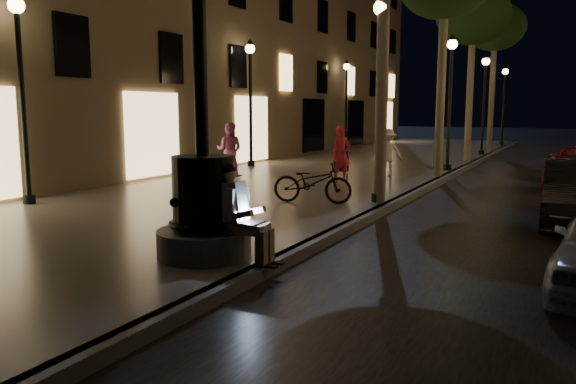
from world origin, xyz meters
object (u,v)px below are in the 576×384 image
Objects in this scene: fountain_lamppost at (203,189)px; bicycle at (312,182)px; tree_third at (473,17)px; lamp_curb_d at (504,95)px; seated_man_laptop at (239,211)px; tree_far at (495,28)px; lamp_curb_b at (451,85)px; lamp_curb_c at (484,91)px; pedestrian_red at (341,154)px; lamp_left_c at (346,93)px; pedestrian_pink at (229,150)px; pedestrian_white at (387,153)px; lamp_left_a at (21,71)px; lamp_curb_a at (380,72)px; stroller at (342,164)px; lamp_left_b at (250,87)px.

bicycle is at bearing 96.57° from fountain_lamppost.
tree_third reaches higher than lamp_curb_d.
seated_man_laptop is 0.20× the size of tree_third.
tree_far reaches higher than lamp_curb_b.
lamp_curb_c is 2.84× the size of pedestrian_red.
pedestrian_pink is at bearing -84.63° from lamp_left_c.
lamp_left_a is at bearing 24.46° from pedestrian_white.
tree_third is 17.74m from lamp_left_a.
lamp_curb_a is (0.70, 6.00, 2.02)m from fountain_lamppost.
fountain_lamppost is 30.08m from lamp_curb_d.
pedestrian_pink is 0.95× the size of bicycle.
tree_third is 1.50× the size of lamp_left_c.
pedestrian_pink is (-3.73, -0.37, 0.03)m from pedestrian_red.
pedestrian_pink is (1.26, 6.56, -2.16)m from lamp_left_a.
lamp_curb_a is 4.83m from stroller.
seated_man_laptop is 9.68m from stroller.
pedestrian_pink is at bearing 136.38° from pedestrian_red.
pedestrian_white is (-1.34, -18.94, -2.26)m from lamp_curb_d.
lamp_curb_d reaches higher than seated_man_laptop.
tree_third is at bearing 27.53° from pedestrian_red.
pedestrian_pink is at bearing 120.98° from fountain_lamppost.
tree_third is 1.50× the size of lamp_curb_c.
fountain_lamppost reaches higher than lamp_curb_c.
lamp_curb_a is 16.00m from lamp_curb_c.
pedestrian_pink is at bearing -105.23° from lamp_curb_d.
lamp_curb_d is (0.09, 30.00, 2.30)m from seated_man_laptop.
lamp_curb_d is at bearing 48.41° from lamp_left_c.
lamp_left_a is (-7.10, -4.00, 0.00)m from lamp_curb_a.
fountain_lamppost is 3.08× the size of pedestrian_red.
bicycle is at bearing -97.72° from stroller.
lamp_left_b is (-7.10, 6.00, 0.00)m from lamp_curb_a.
lamp_left_a is at bearing -150.60° from lamp_curb_a.
lamp_left_a is at bearing -90.00° from lamp_left_b.
fountain_lamppost reaches higher than lamp_curb_b.
seated_man_laptop is 0.19× the size of tree_far.
pedestrian_red is at bearing -95.72° from lamp_curb_d.
bicycle is (0.05, -5.95, -0.29)m from pedestrian_white.
tree_third is at bearing 54.43° from stroller.
lamp_curb_b is at bearing -90.46° from tree_far.
pedestrian_red is (-2.11, 2.93, -2.19)m from lamp_curb_a.
tree_third reaches higher than bicycle.
bicycle is (0.99, -4.31, -0.02)m from stroller.
stroller is (-2.28, -12.58, -2.53)m from lamp_curb_c.
seated_man_laptop is at bearing -90.27° from tree_third.
lamp_curb_c is at bearing -92.29° from tree_far.
seated_man_laptop is at bearing -97.57° from stroller.
lamp_left_a reaches higher than stroller.
bicycle is (-1.20, 5.11, -0.25)m from seated_man_laptop.
stroller is (4.82, -12.58, -2.53)m from lamp_left_c.
lamp_left_a is 2.84× the size of pedestrian_red.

